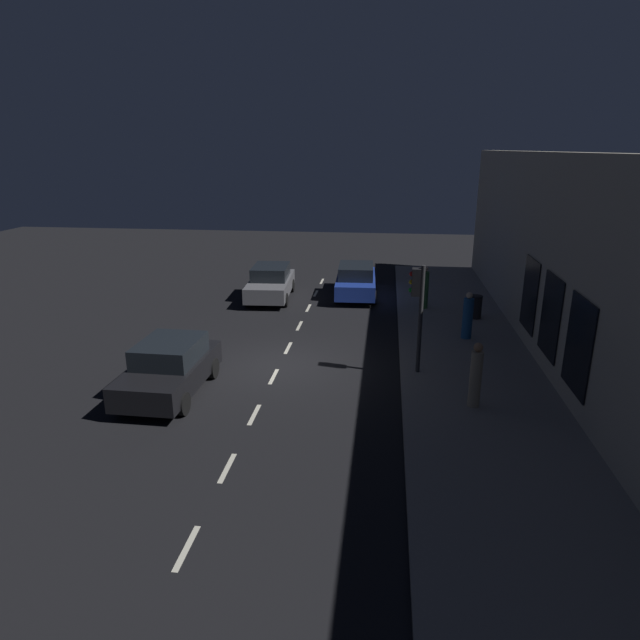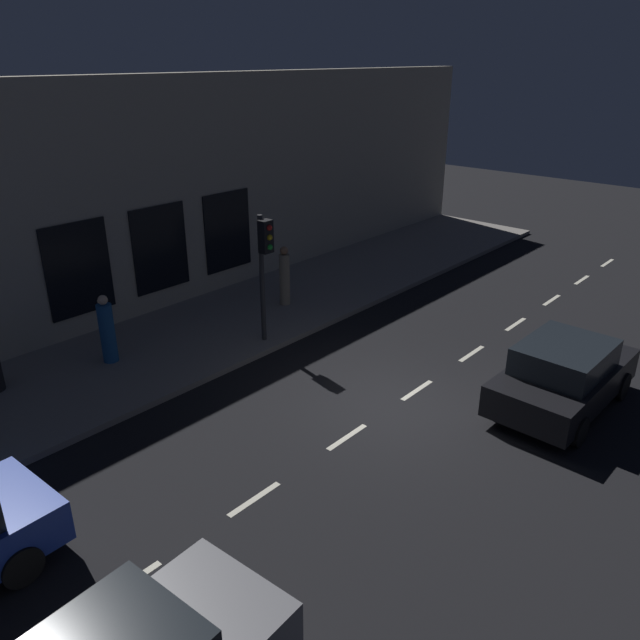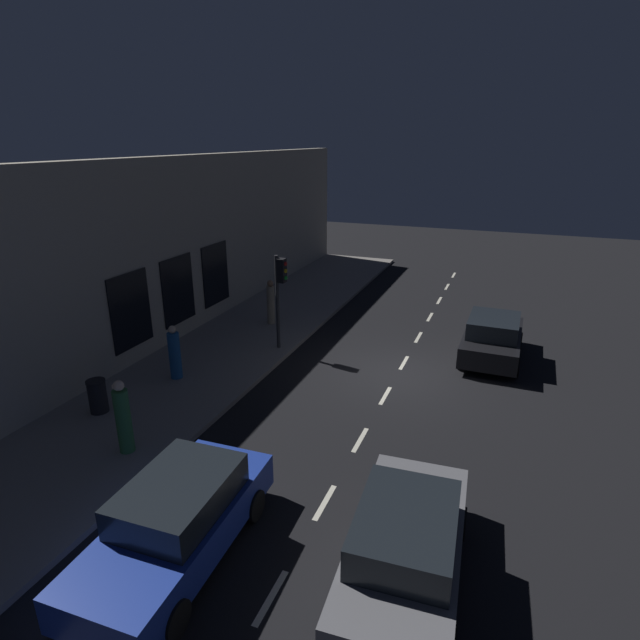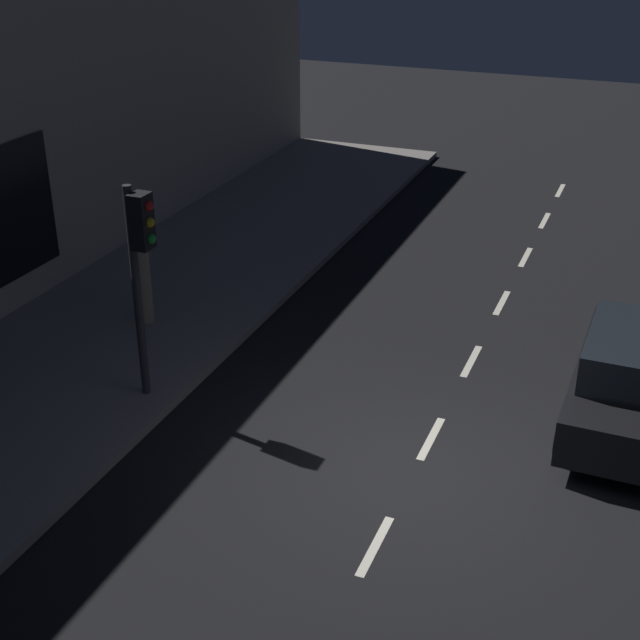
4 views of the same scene
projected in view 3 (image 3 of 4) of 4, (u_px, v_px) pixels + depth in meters
name	position (u px, v px, depth m)	size (l,w,h in m)	color
ground_plane	(397.00, 374.00, 17.01)	(60.00, 60.00, 0.00)	black
sidewalk	(233.00, 346.00, 19.12)	(4.50, 32.00, 0.15)	gray
building_facade	(167.00, 253.00, 18.88)	(0.65, 32.00, 6.81)	#B2A893
lane_centre_line	(404.00, 363.00, 17.89)	(0.12, 27.20, 0.01)	beige
traffic_light	(280.00, 285.00, 18.00)	(0.48, 0.32, 3.43)	#2D2D30
parked_car_0	(406.00, 545.00, 8.83)	(2.15, 4.50, 1.58)	slate
parked_car_1	(492.00, 338.00, 18.01)	(2.02, 4.08, 1.58)	black
parked_car_2	(177.00, 521.00, 9.40)	(2.07, 4.58, 1.58)	#1E389E
pedestrian_0	(123.00, 419.00, 12.33)	(0.52, 0.52, 1.90)	#336B38
pedestrian_1	(175.00, 354.00, 16.20)	(0.43, 0.43, 1.76)	#1E5189
pedestrian_2	(271.00, 303.00, 21.00)	(0.35, 0.35, 1.84)	gray
trash_bin	(98.00, 396.00, 14.26)	(0.52, 0.52, 0.96)	black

